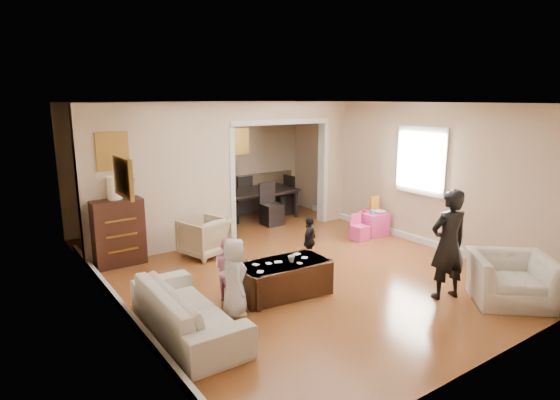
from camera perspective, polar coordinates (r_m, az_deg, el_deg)
floor at (r=7.66m, az=0.86°, el=-7.96°), size 7.00×7.00×0.00m
partition_left at (r=8.25m, az=-14.34°, el=2.49°), size 2.75×0.18×2.60m
partition_right at (r=10.22m, az=6.33°, el=4.68°), size 0.55×0.18×2.60m
partition_header at (r=9.29m, az=-0.04°, el=10.94°), size 2.22×0.18×0.35m
window_pane at (r=8.87m, az=17.01°, el=4.64°), size 0.03×0.95×1.10m
framed_art_partition at (r=7.84m, az=-19.96°, el=5.69°), size 0.45×0.03×0.55m
framed_art_sofa_wall at (r=5.51m, az=-18.78°, el=2.66°), size 0.03×0.55×0.40m
framed_art_alcove at (r=10.72m, az=-5.08°, el=7.22°), size 0.45×0.03×0.55m
sofa at (r=5.61m, az=-11.32°, el=-13.04°), size 0.79×1.95×0.57m
armchair_back at (r=8.11m, az=-9.33°, el=-4.51°), size 0.88×0.89×0.66m
armchair_front at (r=6.95m, az=26.49°, el=-8.69°), size 1.31×1.30×0.64m
dresser at (r=7.98m, az=-19.37°, el=-3.74°), size 0.79×0.45×1.09m
table_lamp at (r=7.81m, az=-19.75°, el=1.38°), size 0.22×0.22×0.36m
potted_plant at (r=7.87m, az=-18.34°, el=1.44°), size 0.30×0.26×0.33m
coffee_table at (r=6.49m, az=0.42°, el=-9.64°), size 1.32×0.78×0.47m
coffee_cup at (r=6.40m, az=1.42°, el=-7.28°), size 0.11×0.11×0.09m
play_table at (r=9.40m, az=11.39°, el=-2.88°), size 0.50×0.50×0.45m
cereal_box at (r=9.46m, az=11.56°, el=-0.44°), size 0.20×0.08×0.30m
cyan_cup at (r=9.23m, az=11.25°, el=-1.45°), size 0.08×0.08×0.08m
toy_block at (r=9.33m, az=10.41°, el=-1.35°), size 0.09×0.08×0.05m
play_bowl at (r=9.29m, az=12.20°, el=-1.48°), size 0.23×0.23×0.05m
dining_table at (r=10.44m, az=-3.00°, el=-0.53°), size 1.91×1.14×0.65m
adult_person at (r=6.61m, az=20.03°, el=-5.16°), size 0.63×0.49×1.52m
child_kneel_a at (r=5.85m, az=-5.63°, el=-9.44°), size 0.45×0.56×0.99m
child_kneel_b at (r=6.31m, az=-6.44°, el=-8.42°), size 0.41×0.48×0.87m
child_toddler at (r=7.59m, az=3.66°, el=-5.01°), size 0.50×0.41×0.79m
craft_papers at (r=6.43m, az=0.22°, el=-7.58°), size 0.93×0.42×0.00m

